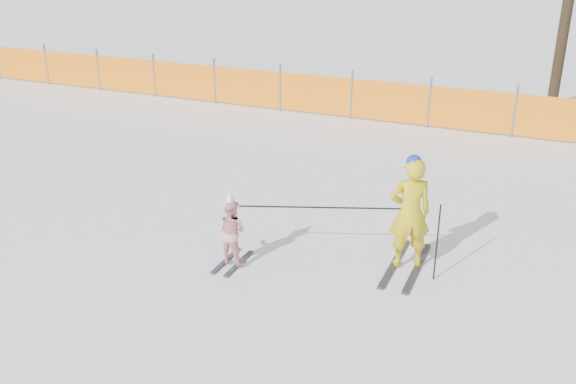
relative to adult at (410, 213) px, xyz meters
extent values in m
plane|color=white|center=(-1.78, -0.75, -0.87)|extent=(120.00, 120.00, 0.00)
cube|color=black|center=(-0.17, 0.00, -0.85)|extent=(0.09, 1.56, 0.04)
cube|color=black|center=(0.17, 0.00, -0.85)|extent=(0.09, 1.56, 0.04)
imported|color=gold|center=(0.00, 0.00, 0.00)|extent=(0.72, 0.62, 1.66)
sphere|color=#1B3097|center=(0.00, 0.00, 0.77)|extent=(0.22, 0.22, 0.22)
cube|color=black|center=(-2.51, -0.91, -0.85)|extent=(0.09, 0.84, 0.03)
cube|color=black|center=(-2.29, -0.91, -0.85)|extent=(0.09, 0.84, 0.03)
imported|color=pink|center=(-2.40, -0.91, -0.34)|extent=(0.51, 0.41, 0.99)
cone|color=white|center=(-2.40, -0.91, 0.18)|extent=(0.19, 0.19, 0.24)
cylinder|color=black|center=(0.45, -0.20, -0.29)|extent=(0.02, 0.02, 1.16)
cylinder|color=black|center=(-1.20, -0.45, 0.06)|extent=(2.18, 0.84, 0.02)
cylinder|color=#595960|center=(-13.17, 7.17, -0.24)|extent=(0.06, 0.06, 1.25)
cylinder|color=#595960|center=(-11.17, 7.17, -0.24)|extent=(0.06, 0.06, 1.25)
cylinder|color=#595960|center=(-9.17, 7.17, -0.24)|extent=(0.06, 0.06, 1.25)
cylinder|color=#595960|center=(-7.17, 7.17, -0.24)|extent=(0.06, 0.06, 1.25)
cylinder|color=#595960|center=(-5.17, 7.17, -0.24)|extent=(0.06, 0.06, 1.25)
cylinder|color=#595960|center=(-3.17, 7.17, -0.24)|extent=(0.06, 0.06, 1.25)
cylinder|color=#595960|center=(-1.17, 7.17, -0.24)|extent=(0.06, 0.06, 1.25)
cylinder|color=#595960|center=(0.83, 7.17, -0.24)|extent=(0.06, 0.06, 1.25)
cube|color=orange|center=(-6.37, 7.17, -0.32)|extent=(17.59, 0.03, 1.00)
camera|label=1|loc=(1.66, -8.31, 3.78)|focal=40.00mm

